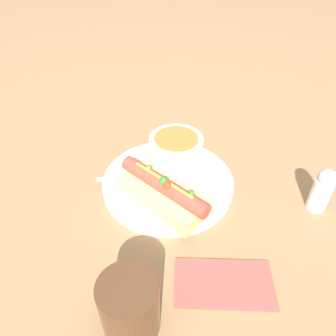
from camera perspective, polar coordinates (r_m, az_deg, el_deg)
ground_plane at (r=0.61m, az=-0.00°, el=-3.15°), size 4.00×4.00×0.00m
dinner_plate at (r=0.61m, az=-0.00°, el=-2.60°), size 0.24×0.24×0.02m
hot_dog at (r=0.55m, az=-0.76°, el=-4.27°), size 0.18×0.10×0.06m
soup_bowl at (r=0.63m, az=1.41°, el=3.61°), size 0.10×0.10×0.05m
spoon at (r=0.61m, az=-0.52°, el=-0.90°), size 0.14×0.12×0.01m
drinking_glass at (r=0.43m, az=-6.69°, el=-22.88°), size 0.07×0.07×0.09m
napkin at (r=0.49m, az=9.72°, el=-19.08°), size 0.16×0.14×0.01m
salt_shaker at (r=0.61m, az=25.26°, el=-3.43°), size 0.03×0.03×0.08m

